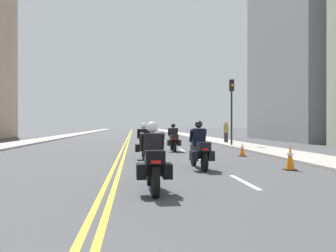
% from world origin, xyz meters
% --- Properties ---
extents(ground_plane, '(264.00, 264.00, 0.00)m').
position_xyz_m(ground_plane, '(0.00, 48.00, 0.00)').
color(ground_plane, '#434347').
extents(sidewalk_left, '(2.50, 144.00, 0.12)m').
position_xyz_m(sidewalk_left, '(-8.20, 48.00, 0.06)').
color(sidewalk_left, '#A39898').
rests_on(sidewalk_left, ground).
extents(sidewalk_right, '(2.50, 144.00, 0.12)m').
position_xyz_m(sidewalk_right, '(8.20, 48.00, 0.06)').
color(sidewalk_right, '#A59E98').
rests_on(sidewalk_right, ground).
extents(centreline_yellow_inner, '(0.12, 132.00, 0.01)m').
position_xyz_m(centreline_yellow_inner, '(-0.12, 48.00, 0.00)').
color(centreline_yellow_inner, yellow).
rests_on(centreline_yellow_inner, ground).
extents(centreline_yellow_outer, '(0.12, 132.00, 0.01)m').
position_xyz_m(centreline_yellow_outer, '(0.12, 48.00, 0.00)').
color(centreline_yellow_outer, yellow).
rests_on(centreline_yellow_outer, ground).
extents(lane_dashes_white, '(0.14, 56.40, 0.01)m').
position_xyz_m(lane_dashes_white, '(3.47, 29.00, 0.00)').
color(lane_dashes_white, silver).
rests_on(lane_dashes_white, ground).
extents(building_right_1, '(7.69, 14.60, 21.98)m').
position_xyz_m(building_right_1, '(17.81, 32.20, 10.99)').
color(building_right_1, gray).
rests_on(building_right_1, ground).
extents(motorcycle_0, '(0.77, 2.27, 1.58)m').
position_xyz_m(motorcycle_0, '(1.01, 6.90, 0.64)').
color(motorcycle_0, black).
rests_on(motorcycle_0, ground).
extents(motorcycle_1, '(0.78, 2.23, 1.65)m').
position_xyz_m(motorcycle_1, '(2.80, 10.74, 0.67)').
color(motorcycle_1, black).
rests_on(motorcycle_1, ground).
extents(motorcycle_2, '(0.76, 2.21, 1.59)m').
position_xyz_m(motorcycle_2, '(1.03, 14.62, 0.65)').
color(motorcycle_2, black).
rests_on(motorcycle_2, ground).
extents(motorcycle_3, '(0.76, 2.15, 1.59)m').
position_xyz_m(motorcycle_3, '(2.83, 18.83, 0.65)').
color(motorcycle_3, black).
rests_on(motorcycle_3, ground).
extents(traffic_cone_0, '(0.33, 0.33, 0.64)m').
position_xyz_m(traffic_cone_0, '(5.77, 15.43, 0.32)').
color(traffic_cone_0, black).
rests_on(traffic_cone_0, ground).
extents(traffic_cone_1, '(0.35, 0.35, 0.83)m').
position_xyz_m(traffic_cone_1, '(5.76, 10.21, 0.41)').
color(traffic_cone_1, black).
rests_on(traffic_cone_1, ground).
extents(traffic_light_near, '(0.28, 0.38, 4.64)m').
position_xyz_m(traffic_light_near, '(7.35, 22.82, 3.21)').
color(traffic_light_near, black).
rests_on(traffic_light_near, ground).
extents(pedestrian_0, '(0.45, 0.46, 1.80)m').
position_xyz_m(pedestrian_0, '(8.01, 26.74, 0.93)').
color(pedestrian_0, '#292832').
rests_on(pedestrian_0, ground).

